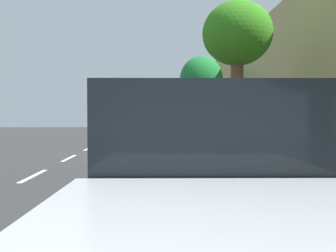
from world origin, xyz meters
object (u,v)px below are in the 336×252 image
street_tree_mid_block (237,38)px  street_tree_corner (186,94)px  parked_pickup_silver_nearest (214,234)px  cyclist_with_backpack (173,126)px  street_tree_far_end (201,81)px  fire_hydrant (179,130)px  parked_sedan_grey_mid (159,126)px  bicycle_at_curb (169,134)px  parked_sedan_red_second (170,146)px

street_tree_mid_block → street_tree_corner: bearing=90.0°
parked_pickup_silver_nearest → street_tree_corner: street_tree_corner is taller
street_tree_corner → cyclist_with_backpack: bearing=-105.6°
street_tree_far_end → parked_pickup_silver_nearest: bearing=-97.2°
fire_hydrant → street_tree_corner: bearing=66.5°
parked_pickup_silver_nearest → street_tree_mid_block: size_ratio=1.03×
parked_pickup_silver_nearest → street_tree_far_end: bearing=82.8°
cyclist_with_backpack → street_tree_corner: size_ratio=0.36×
parked_sedan_grey_mid → bicycle_at_curb: (0.57, -8.07, -0.39)m
parked_sedan_red_second → parked_sedan_grey_mid: size_ratio=1.00×
street_tree_mid_block → parked_sedan_red_second: bearing=-175.4°
street_tree_corner → parked_sedan_grey_mid: bearing=119.9°
parked_sedan_grey_mid → street_tree_corner: bearing=-60.1°
street_tree_mid_block → parked_sedan_grey_mid: bearing=95.5°
bicycle_at_curb → street_tree_far_end: size_ratio=0.35×
parked_sedan_grey_mid → bicycle_at_curb: 8.10m
street_tree_far_end → fire_hydrant: street_tree_far_end is taller
parked_sedan_grey_mid → street_tree_corner: street_tree_corner is taller
parked_pickup_silver_nearest → bicycle_at_curb: parked_pickup_silver_nearest is taller
cyclist_with_backpack → street_tree_far_end: 5.99m
parked_sedan_grey_mid → cyclist_with_backpack: size_ratio=2.70×
street_tree_mid_block → fire_hydrant: size_ratio=6.16×
bicycle_at_curb → street_tree_mid_block: size_ratio=0.33×
bicycle_at_curb → street_tree_mid_block: 14.88m
parked_pickup_silver_nearest → parked_sedan_red_second: size_ratio=1.20×
parked_pickup_silver_nearest → cyclist_with_backpack: size_ratio=3.26×
parked_pickup_silver_nearest → parked_sedan_grey_mid: size_ratio=1.20×
parked_sedan_red_second → parked_sedan_grey_mid: bearing=90.0°
cyclist_with_backpack → street_tree_far_end: street_tree_far_end is taller
street_tree_mid_block → street_tree_corner: (0.00, 18.65, -0.68)m
parked_sedan_grey_mid → fire_hydrant: parked_sedan_grey_mid is taller
parked_sedan_grey_mid → cyclist_with_backpack: 8.55m
parked_sedan_red_second → street_tree_mid_block: (2.15, 0.17, 3.41)m
street_tree_corner → fire_hydrant: size_ratio=5.48×
bicycle_at_curb → street_tree_far_end: 6.72m
parked_sedan_red_second → bicycle_at_curb: (0.58, 14.47, -0.39)m
bicycle_at_curb → street_tree_mid_block: bearing=-83.8°
parked_sedan_grey_mid → fire_hydrant: 5.46m
parked_sedan_red_second → street_tree_corner: (2.15, 18.82, 2.74)m
fire_hydrant → bicycle_at_curb: bearing=-107.7°
parked_pickup_silver_nearest → parked_sedan_red_second: (0.08, 8.76, -0.15)m
parked_pickup_silver_nearest → street_tree_corner: size_ratio=1.16×
parked_sedan_red_second → cyclist_with_backpack: size_ratio=2.72×
parked_sedan_red_second → cyclist_with_backpack: (0.81, 14.02, 0.24)m
parked_sedan_red_second → street_tree_mid_block: street_tree_mid_block is taller
parked_sedan_red_second → fire_hydrant: 17.34m
street_tree_mid_block → cyclist_with_backpack: bearing=95.5°
parked_sedan_grey_mid → street_tree_mid_block: (2.13, -22.36, 3.41)m
parked_sedan_grey_mid → parked_sedan_red_second: bearing=-90.0°
parked_sedan_grey_mid → street_tree_mid_block: bearing=-84.5°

